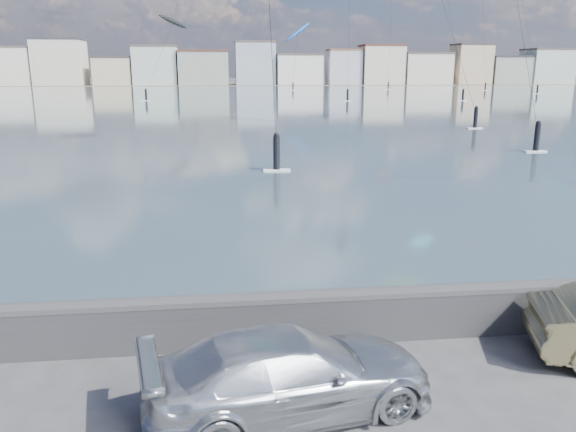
% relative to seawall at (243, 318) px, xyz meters
% --- Properties ---
extents(bay_water, '(500.00, 177.00, 0.00)m').
position_rel_seawall_xyz_m(bay_water, '(0.00, 88.80, -0.58)').
color(bay_water, '#314952').
rests_on(bay_water, ground).
extents(far_shore_strip, '(500.00, 60.00, 0.00)m').
position_rel_seawall_xyz_m(far_shore_strip, '(0.00, 197.30, -0.57)').
color(far_shore_strip, '#4C473D').
rests_on(far_shore_strip, ground).
extents(seawall, '(400.00, 0.36, 1.08)m').
position_rel_seawall_xyz_m(seawall, '(0.00, 0.00, 0.00)').
color(seawall, '#28282B').
rests_on(seawall, ground).
extents(far_buildings, '(240.79, 13.26, 14.60)m').
position_rel_seawall_xyz_m(far_buildings, '(1.31, 183.30, 5.44)').
color(far_buildings, beige).
rests_on(far_buildings, ground).
extents(car_silver, '(4.73, 2.66, 1.29)m').
position_rel_seawall_xyz_m(car_silver, '(0.63, -2.19, 0.07)').
color(car_silver, silver).
rests_on(car_silver, ground).
extents(kitesurfer_1, '(7.84, 17.95, 15.21)m').
position_rel_seawall_xyz_m(kitesurfer_1, '(-8.93, 101.04, 12.74)').
color(kitesurfer_1, black).
rests_on(kitesurfer_1, ground).
extents(kitesurfer_18, '(7.61, 9.05, 16.98)m').
position_rel_seawall_xyz_m(kitesurfer_18, '(18.98, 137.40, 13.27)').
color(kitesurfer_18, blue).
rests_on(kitesurfer_18, ground).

